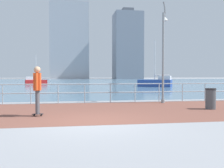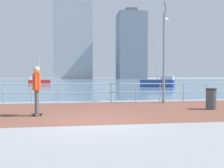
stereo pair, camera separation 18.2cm
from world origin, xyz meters
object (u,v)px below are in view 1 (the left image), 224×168
(skateboarder, at_px, (37,86))
(sailboat_ivory, at_px, (35,82))
(sailboat_navy, at_px, (156,82))
(lamppost, at_px, (164,47))
(trash_bin, at_px, (211,99))

(skateboarder, distance_m, sailboat_ivory, 33.74)
(skateboarder, bearing_deg, sailboat_navy, 61.06)
(lamppost, distance_m, sailboat_ivory, 31.85)
(trash_bin, bearing_deg, skateboarder, -173.98)
(skateboarder, relative_size, sailboat_ivory, 0.37)
(lamppost, relative_size, sailboat_navy, 0.90)
(lamppost, distance_m, trash_bin, 3.99)
(skateboarder, xyz_separation_m, sailboat_navy, (12.03, 21.76, -0.52))
(lamppost, height_order, sailboat_ivory, lamppost)
(skateboarder, bearing_deg, lamppost, 30.35)
(lamppost, relative_size, sailboat_ivory, 1.11)
(sailboat_ivory, bearing_deg, trash_bin, -69.54)
(sailboat_navy, distance_m, sailboat_ivory, 20.51)
(lamppost, bearing_deg, trash_bin, -68.71)
(trash_bin, bearing_deg, sailboat_navy, 77.30)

